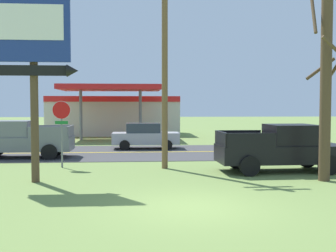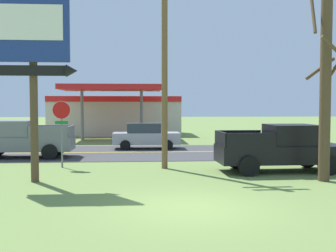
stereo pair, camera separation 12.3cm
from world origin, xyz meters
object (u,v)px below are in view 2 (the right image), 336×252
object	(u,v)px
motel_sign	(34,52)
bare_tree	(326,82)
pickup_black_parked_on_lawn	(282,149)
car_silver_mid_lane	(146,136)
pickup_grey_on_road	(21,140)
gas_station	(116,114)
utility_pole	(165,54)
stop_sign	(62,122)

from	to	relation	value
motel_sign	bare_tree	bearing A→B (deg)	-2.45
pickup_black_parked_on_lawn	car_silver_mid_lane	distance (m)	10.85
bare_tree	pickup_grey_on_road	size ratio (longest dim) A/B	1.34
pickup_black_parked_on_lawn	car_silver_mid_lane	xyz separation A→B (m)	(-5.49, 9.36, -0.13)
gas_station	pickup_grey_on_road	xyz separation A→B (m)	(-3.98, -17.13, -0.98)
pickup_black_parked_on_lawn	utility_pole	bearing A→B (deg)	165.62
stop_sign	bare_tree	size ratio (longest dim) A/B	0.42
pickup_black_parked_on_lawn	stop_sign	bearing A→B (deg)	169.14
pickup_black_parked_on_lawn	car_silver_mid_lane	size ratio (longest dim) A/B	1.25
utility_pole	pickup_grey_on_road	size ratio (longest dim) A/B	1.80
stop_sign	utility_pole	distance (m)	5.44
car_silver_mid_lane	gas_station	bearing A→B (deg)	101.28
bare_tree	pickup_grey_on_road	distance (m)	15.16
gas_station	bare_tree	bearing A→B (deg)	-70.11
gas_station	car_silver_mid_lane	size ratio (longest dim) A/B	2.86
motel_sign	stop_sign	world-z (taller)	motel_sign
utility_pole	bare_tree	distance (m)	6.70
car_silver_mid_lane	utility_pole	bearing A→B (deg)	-85.12
pickup_grey_on_road	car_silver_mid_lane	distance (m)	7.72
stop_sign	pickup_black_parked_on_lawn	distance (m)	9.55
pickup_black_parked_on_lawn	motel_sign	bearing A→B (deg)	-169.85
utility_pole	car_silver_mid_lane	distance (m)	9.15
stop_sign	pickup_grey_on_road	world-z (taller)	stop_sign
pickup_black_parked_on_lawn	bare_tree	bearing A→B (deg)	-69.46
bare_tree	pickup_black_parked_on_lawn	xyz separation A→B (m)	(-0.81, 2.16, -2.62)
motel_sign	car_silver_mid_lane	xyz separation A→B (m)	(4.10, 11.07, -3.80)
motel_sign	bare_tree	xyz separation A→B (m)	(10.40, -0.44, -1.04)
motel_sign	gas_station	bearing A→B (deg)	86.50
motel_sign	bare_tree	distance (m)	10.46
pickup_grey_on_road	car_silver_mid_lane	bearing A→B (deg)	31.21
utility_pole	gas_station	size ratio (longest dim) A/B	0.78
motel_sign	pickup_black_parked_on_lawn	bearing A→B (deg)	10.15
bare_tree	gas_station	xyz separation A→B (m)	(-8.92, 24.65, -1.64)
bare_tree	motel_sign	bearing A→B (deg)	177.55
utility_pole	pickup_black_parked_on_lawn	size ratio (longest dim) A/B	1.79
motel_sign	pickup_grey_on_road	bearing A→B (deg)	109.48
motel_sign	utility_pole	world-z (taller)	utility_pole
pickup_black_parked_on_lawn	gas_station	bearing A→B (deg)	109.83
stop_sign	pickup_grey_on_road	xyz separation A→B (m)	(-2.77, 3.57, -1.06)
stop_sign	bare_tree	distance (m)	10.98
motel_sign	gas_station	xyz separation A→B (m)	(1.48, 24.21, -2.68)
pickup_grey_on_road	pickup_black_parked_on_lawn	bearing A→B (deg)	-23.89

